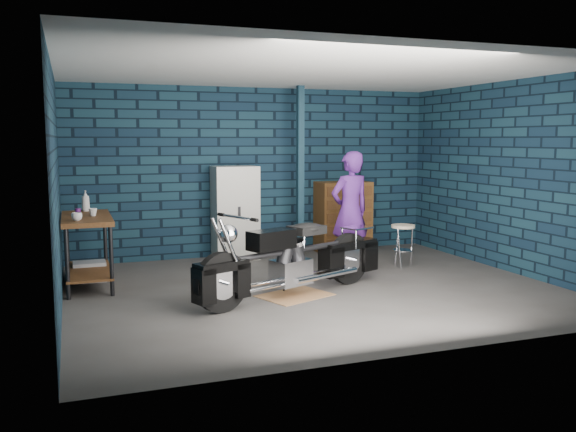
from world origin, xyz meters
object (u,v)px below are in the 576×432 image
object	(u,v)px
workbench	(88,251)
shop_stool	(403,246)
tool_chest	(343,217)
storage_bin	(90,271)
locker	(235,213)
person	(350,211)
motorcycle	(295,253)

from	to	relation	value
workbench	shop_stool	xyz separation A→B (m)	(4.40, -0.34, -0.14)
tool_chest	storage_bin	bearing A→B (deg)	-168.60
storage_bin	locker	xyz separation A→B (m)	(2.23, 0.83, 0.60)
shop_stool	workbench	bearing A→B (deg)	175.59
storage_bin	workbench	bearing A→B (deg)	-93.98
workbench	person	bearing A→B (deg)	-3.59
locker	tool_chest	world-z (taller)	locker
locker	storage_bin	bearing A→B (deg)	-159.65
tool_chest	person	bearing A→B (deg)	-111.31
workbench	locker	size ratio (longest dim) A/B	0.96
motorcycle	shop_stool	bearing A→B (deg)	4.56
workbench	storage_bin	size ratio (longest dim) A/B	3.34
workbench	person	world-z (taller)	person
person	locker	world-z (taller)	person
person	storage_bin	world-z (taller)	person
motorcycle	locker	xyz separation A→B (m)	(-0.08, 2.47, 0.21)
workbench	shop_stool	world-z (taller)	workbench
workbench	locker	bearing A→B (deg)	26.36
workbench	storage_bin	world-z (taller)	workbench
motorcycle	tool_chest	size ratio (longest dim) A/B	2.03
person	locker	bearing A→B (deg)	-54.60
shop_stool	storage_bin	bearing A→B (deg)	171.86
motorcycle	locker	bearing A→B (deg)	70.26
storage_bin	locker	world-z (taller)	locker
motorcycle	person	world-z (taller)	person
person	tool_chest	world-z (taller)	person
workbench	person	xyz separation A→B (m)	(3.59, -0.23, 0.40)
person	tool_chest	size ratio (longest dim) A/B	1.46
storage_bin	shop_stool	xyz separation A→B (m)	(4.38, -0.63, 0.19)
tool_chest	shop_stool	size ratio (longest dim) A/B	1.86
person	shop_stool	xyz separation A→B (m)	(0.81, -0.11, -0.54)
person	storage_bin	size ratio (longest dim) A/B	4.08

